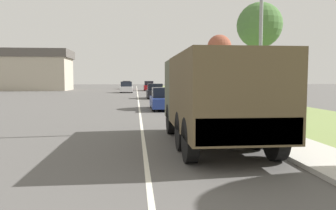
{
  "coord_description": "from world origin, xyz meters",
  "views": [
    {
      "loc": [
        -0.24,
        -0.72,
        2.07
      ],
      "look_at": [
        0.88,
        10.64,
        1.17
      ],
      "focal_mm": 35.0,
      "sensor_mm": 36.0,
      "label": 1
    }
  ],
  "objects_px": {
    "military_truck": "(214,94)",
    "car_second_ahead": "(155,92)",
    "lamp_post": "(257,14)",
    "car_nearest_ahead": "(164,99)",
    "car_fourth_ahead": "(149,86)",
    "car_farthest_ahead": "(127,85)",
    "car_third_ahead": "(126,88)"
  },
  "relations": [
    {
      "from": "military_truck",
      "to": "lamp_post",
      "type": "bearing_deg",
      "value": 49.9
    },
    {
      "from": "car_second_ahead",
      "to": "car_farthest_ahead",
      "type": "xyz_separation_m",
      "value": [
        -3.94,
        34.01,
        0.04
      ]
    },
    {
      "from": "car_farthest_ahead",
      "to": "car_second_ahead",
      "type": "bearing_deg",
      "value": -83.39
    },
    {
      "from": "car_second_ahead",
      "to": "car_fourth_ahead",
      "type": "bearing_deg",
      "value": 89.31
    },
    {
      "from": "military_truck",
      "to": "car_farthest_ahead",
      "type": "height_order",
      "value": "military_truck"
    },
    {
      "from": "car_second_ahead",
      "to": "car_fourth_ahead",
      "type": "height_order",
      "value": "car_fourth_ahead"
    },
    {
      "from": "car_nearest_ahead",
      "to": "lamp_post",
      "type": "relative_size",
      "value": 0.55
    },
    {
      "from": "military_truck",
      "to": "lamp_post",
      "type": "distance_m",
      "value": 4.77
    },
    {
      "from": "car_third_ahead",
      "to": "lamp_post",
      "type": "xyz_separation_m",
      "value": [
        6.21,
        -37.66,
        3.91
      ]
    },
    {
      "from": "car_third_ahead",
      "to": "car_fourth_ahead",
      "type": "height_order",
      "value": "car_fourth_ahead"
    },
    {
      "from": "car_third_ahead",
      "to": "lamp_post",
      "type": "height_order",
      "value": "lamp_post"
    },
    {
      "from": "car_farthest_ahead",
      "to": "lamp_post",
      "type": "bearing_deg",
      "value": -83.22
    },
    {
      "from": "military_truck",
      "to": "car_third_ahead",
      "type": "xyz_separation_m",
      "value": [
        -3.85,
        40.47,
        -0.86
      ]
    },
    {
      "from": "car_third_ahead",
      "to": "car_farthest_ahead",
      "type": "xyz_separation_m",
      "value": [
        -0.47,
        18.6,
        -0.0
      ]
    },
    {
      "from": "military_truck",
      "to": "car_third_ahead",
      "type": "bearing_deg",
      "value": 95.43
    },
    {
      "from": "car_second_ahead",
      "to": "lamp_post",
      "type": "distance_m",
      "value": 22.77
    },
    {
      "from": "military_truck",
      "to": "car_fourth_ahead",
      "type": "xyz_separation_m",
      "value": [
        -0.1,
        48.77,
        -0.85
      ]
    },
    {
      "from": "military_truck",
      "to": "car_second_ahead",
      "type": "relative_size",
      "value": 1.66
    },
    {
      "from": "car_farthest_ahead",
      "to": "lamp_post",
      "type": "relative_size",
      "value": 0.58
    },
    {
      "from": "car_farthest_ahead",
      "to": "lamp_post",
      "type": "xyz_separation_m",
      "value": [
        6.69,
        -56.26,
        3.92
      ]
    },
    {
      "from": "car_fourth_ahead",
      "to": "car_farthest_ahead",
      "type": "bearing_deg",
      "value": 112.31
    },
    {
      "from": "lamp_post",
      "to": "car_third_ahead",
      "type": "bearing_deg",
      "value": 99.37
    },
    {
      "from": "car_farthest_ahead",
      "to": "car_nearest_ahead",
      "type": "bearing_deg",
      "value": -85.35
    },
    {
      "from": "car_second_ahead",
      "to": "car_farthest_ahead",
      "type": "distance_m",
      "value": 34.23
    },
    {
      "from": "car_third_ahead",
      "to": "car_farthest_ahead",
      "type": "bearing_deg",
      "value": 91.46
    },
    {
      "from": "car_second_ahead",
      "to": "car_fourth_ahead",
      "type": "xyz_separation_m",
      "value": [
        0.29,
        23.71,
        0.06
      ]
    },
    {
      "from": "car_third_ahead",
      "to": "car_farthest_ahead",
      "type": "distance_m",
      "value": 18.6
    },
    {
      "from": "military_truck",
      "to": "car_second_ahead",
      "type": "bearing_deg",
      "value": 90.88
    },
    {
      "from": "car_nearest_ahead",
      "to": "car_third_ahead",
      "type": "relative_size",
      "value": 1.07
    },
    {
      "from": "car_second_ahead",
      "to": "car_third_ahead",
      "type": "height_order",
      "value": "car_third_ahead"
    },
    {
      "from": "car_nearest_ahead",
      "to": "car_fourth_ahead",
      "type": "height_order",
      "value": "car_fourth_ahead"
    },
    {
      "from": "car_nearest_ahead",
      "to": "car_third_ahead",
      "type": "height_order",
      "value": "car_third_ahead"
    }
  ]
}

